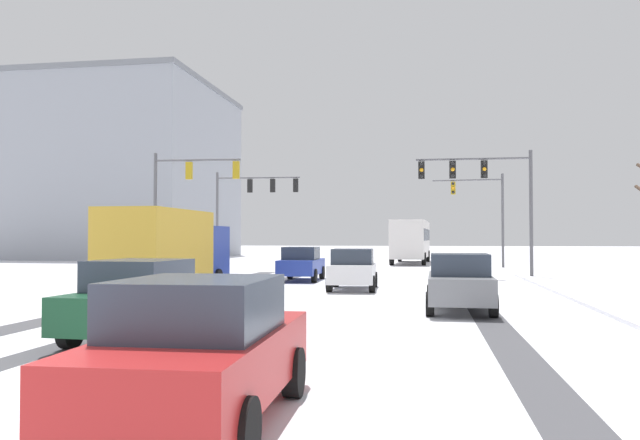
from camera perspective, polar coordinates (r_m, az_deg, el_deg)
wheel_track_left_lane at (r=20.24m, az=14.00°, el=-7.39°), size 0.80×33.57×0.01m
wheel_track_right_lane at (r=21.30m, az=-9.37°, el=-7.12°), size 0.72×33.57×0.01m
wheel_track_center at (r=22.21m, az=-15.39°, el=-6.86°), size 1.01×33.57×0.01m
traffic_signal_far_right at (r=45.63m, az=14.48°, el=1.34°), size 4.86×0.46×6.50m
traffic_signal_near_left at (r=33.87m, az=-12.09°, el=2.71°), size 4.66×0.51×6.50m
traffic_signal_far_left at (r=43.11m, az=-6.29°, el=2.04°), size 5.80×0.48×6.50m
traffic_signal_near_right at (r=33.48m, az=14.52°, el=3.12°), size 5.85×0.52×6.50m
car_blue_lead at (r=30.43m, az=-1.67°, el=-3.94°), size 1.90×4.14×1.62m
car_white_second at (r=25.21m, az=2.98°, el=-4.42°), size 1.97×4.17×1.62m
car_grey_third at (r=18.24m, az=12.42°, el=-5.48°), size 1.88×4.12×1.62m
car_dark_green_fourth at (r=13.42m, az=-15.68°, el=-6.88°), size 1.97×4.17×1.62m
car_red_fifth at (r=7.32m, az=-10.66°, el=-11.41°), size 1.91×4.14×1.62m
bus_oncoming at (r=51.45m, az=8.18°, el=-1.65°), size 3.03×11.10×3.38m
box_truck_delivery at (r=23.25m, az=-13.48°, el=-2.61°), size 2.31×7.40×3.02m
office_building_far_left_block at (r=69.34m, az=-17.16°, el=4.07°), size 19.40×20.89×17.60m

